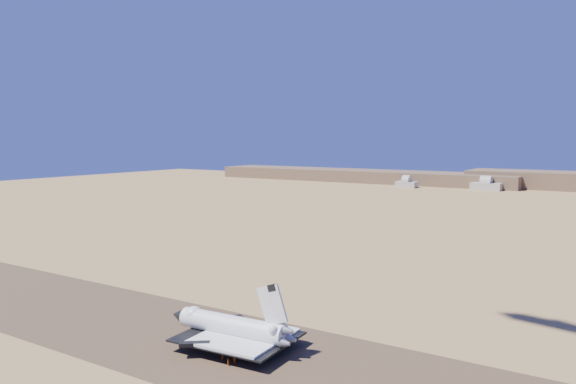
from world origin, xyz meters
The scene contains 7 objects.
ground centered at (0.00, 0.00, 0.00)m, with size 1200.00×1200.00×0.00m, color #AB894C.
runway centered at (0.00, 0.00, 0.03)m, with size 600.00×50.00×0.06m, color brown.
hangars centered at (-64.00, 478.43, 4.83)m, with size 200.50×29.50×30.00m.
shuttle centered at (-8.92, 1.69, 5.00)m, with size 37.82×24.53×18.61m.
crew_a centered at (-1.83, -8.42, 0.95)m, with size 0.65×0.43×1.78m, color orange.
crew_b centered at (-4.97, -6.69, 0.89)m, with size 0.80×0.46×1.65m, color orange.
crew_c centered at (-1.00, -7.08, 1.00)m, with size 1.10×0.56×1.87m, color orange.
Camera 1 is at (80.31, -109.33, 54.52)m, focal length 35.00 mm.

